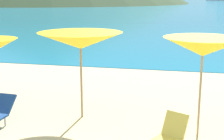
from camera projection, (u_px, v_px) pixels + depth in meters
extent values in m
cube|color=beige|center=(191.00, 77.00, 14.16)|extent=(50.00, 100.00, 0.30)
cube|color=teal|center=(185.00, 1.00, 223.82)|extent=(650.00, 440.00, 0.02)
cylinder|color=#9E7F59|center=(81.00, 78.00, 8.79)|extent=(0.06, 0.06, 2.26)
cone|color=yellow|center=(80.00, 40.00, 8.56)|extent=(2.50, 2.50, 0.45)
sphere|color=#9E7F59|center=(80.00, 35.00, 8.53)|extent=(0.07, 0.07, 0.07)
cylinder|color=#9E7F59|center=(200.00, 91.00, 7.55)|extent=(0.05, 0.05, 2.29)
cone|color=yellow|center=(203.00, 47.00, 7.32)|extent=(1.90, 1.90, 0.43)
sphere|color=#9E7F59|center=(203.00, 41.00, 7.29)|extent=(0.07, 0.07, 0.07)
cube|color=#1E478C|center=(5.00, 104.00, 8.68)|extent=(0.55, 0.50, 0.45)
cylinder|color=gray|center=(5.00, 122.00, 8.37)|extent=(0.04, 0.04, 0.24)
cube|color=#D8BF4C|center=(175.00, 125.00, 7.24)|extent=(0.62, 0.51, 0.55)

